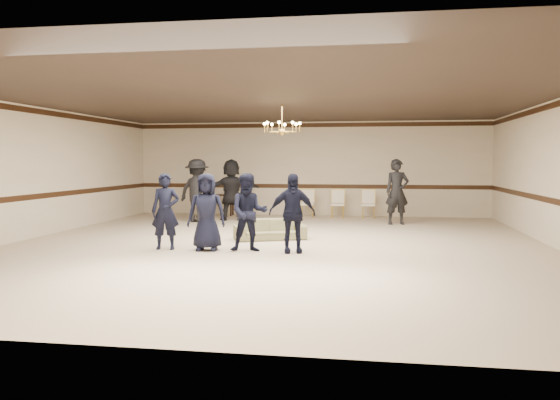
{
  "coord_description": "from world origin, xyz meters",
  "views": [
    {
      "loc": [
        2.1,
        -12.24,
        1.88
      ],
      "look_at": [
        0.2,
        -0.5,
        1.04
      ],
      "focal_mm": 36.22,
      "sensor_mm": 36.0,
      "label": 1
    }
  ],
  "objects_px": {
    "boy_b": "(207,212)",
    "adult_right": "(397,192)",
    "banquet_chair_mid": "(338,204)",
    "adult_left": "(197,191)",
    "banquet_chair_left": "(307,204)",
    "boy_c": "(249,213)",
    "settee": "(270,229)",
    "boy_d": "(292,213)",
    "console_table": "(221,205)",
    "chandelier": "(282,118)",
    "adult_mid": "(231,190)",
    "boy_a": "(165,211)",
    "banquet_chair_right": "(368,204)"
  },
  "relations": [
    {
      "from": "adult_mid",
      "to": "console_table",
      "type": "xyz_separation_m",
      "value": [
        -0.73,
        1.44,
        -0.6
      ]
    },
    {
      "from": "boy_d",
      "to": "settee",
      "type": "height_order",
      "value": "boy_d"
    },
    {
      "from": "boy_b",
      "to": "banquet_chair_mid",
      "type": "distance_m",
      "value": 7.55
    },
    {
      "from": "boy_d",
      "to": "console_table",
      "type": "xyz_separation_m",
      "value": [
        -3.5,
        7.38,
        -0.45
      ]
    },
    {
      "from": "settee",
      "to": "adult_mid",
      "type": "relative_size",
      "value": 0.87
    },
    {
      "from": "settee",
      "to": "adult_left",
      "type": "distance_m",
      "value": 4.54
    },
    {
      "from": "boy_a",
      "to": "adult_left",
      "type": "distance_m",
      "value": 5.33
    },
    {
      "from": "adult_right",
      "to": "banquet_chair_mid",
      "type": "bearing_deg",
      "value": 123.04
    },
    {
      "from": "boy_a",
      "to": "boy_c",
      "type": "bearing_deg",
      "value": -8.58
    },
    {
      "from": "console_table",
      "to": "adult_left",
      "type": "bearing_deg",
      "value": -89.3
    },
    {
      "from": "banquet_chair_right",
      "to": "console_table",
      "type": "xyz_separation_m",
      "value": [
        -5.0,
        0.2,
        -0.09
      ]
    },
    {
      "from": "boy_d",
      "to": "console_table",
      "type": "height_order",
      "value": "boy_d"
    },
    {
      "from": "boy_c",
      "to": "banquet_chair_left",
      "type": "xyz_separation_m",
      "value": [
        0.4,
        7.18,
        -0.35
      ]
    },
    {
      "from": "chandelier",
      "to": "settee",
      "type": "distance_m",
      "value": 2.65
    },
    {
      "from": "console_table",
      "to": "adult_right",
      "type": "bearing_deg",
      "value": -12.34
    },
    {
      "from": "boy_a",
      "to": "console_table",
      "type": "height_order",
      "value": "boy_a"
    },
    {
      "from": "boy_d",
      "to": "adult_left",
      "type": "bearing_deg",
      "value": 112.3
    },
    {
      "from": "boy_a",
      "to": "chandelier",
      "type": "bearing_deg",
      "value": 32.85
    },
    {
      "from": "console_table",
      "to": "chandelier",
      "type": "bearing_deg",
      "value": -56.15
    },
    {
      "from": "adult_mid",
      "to": "console_table",
      "type": "height_order",
      "value": "adult_mid"
    },
    {
      "from": "boy_c",
      "to": "banquet_chair_right",
      "type": "distance_m",
      "value": 7.58
    },
    {
      "from": "banquet_chair_left",
      "to": "console_table",
      "type": "bearing_deg",
      "value": 172.96
    },
    {
      "from": "boy_d",
      "to": "console_table",
      "type": "bearing_deg",
      "value": 102.71
    },
    {
      "from": "boy_b",
      "to": "adult_right",
      "type": "xyz_separation_m",
      "value": [
        4.14,
        5.54,
        0.15
      ]
    },
    {
      "from": "boy_a",
      "to": "banquet_chair_right",
      "type": "xyz_separation_m",
      "value": [
        4.2,
        7.18,
        -0.35
      ]
    },
    {
      "from": "adult_right",
      "to": "banquet_chair_left",
      "type": "height_order",
      "value": "adult_right"
    },
    {
      "from": "chandelier",
      "to": "boy_a",
      "type": "xyz_separation_m",
      "value": [
        -2.19,
        -1.93,
        -2.07
      ]
    },
    {
      "from": "chandelier",
      "to": "settee",
      "type": "bearing_deg",
      "value": -155.79
    },
    {
      "from": "boy_a",
      "to": "banquet_chair_left",
      "type": "distance_m",
      "value": 7.52
    },
    {
      "from": "adult_left",
      "to": "banquet_chair_left",
      "type": "bearing_deg",
      "value": -129.71
    },
    {
      "from": "chandelier",
      "to": "boy_b",
      "type": "distance_m",
      "value": 3.11
    },
    {
      "from": "boy_b",
      "to": "settee",
      "type": "relative_size",
      "value": 0.97
    },
    {
      "from": "adult_right",
      "to": "banquet_chair_right",
      "type": "xyz_separation_m",
      "value": [
        -0.83,
        1.64,
        -0.51
      ]
    },
    {
      "from": "boy_a",
      "to": "boy_d",
      "type": "distance_m",
      "value": 2.7
    },
    {
      "from": "adult_left",
      "to": "banquet_chair_mid",
      "type": "height_order",
      "value": "adult_left"
    },
    {
      "from": "boy_d",
      "to": "adult_mid",
      "type": "xyz_separation_m",
      "value": [
        -2.76,
        5.94,
        0.15
      ]
    },
    {
      "from": "adult_right",
      "to": "banquet_chair_right",
      "type": "height_order",
      "value": "adult_right"
    },
    {
      "from": "boy_b",
      "to": "banquet_chair_right",
      "type": "xyz_separation_m",
      "value": [
        3.3,
        7.18,
        -0.35
      ]
    },
    {
      "from": "boy_c",
      "to": "banquet_chair_right",
      "type": "relative_size",
      "value": 1.77
    },
    {
      "from": "banquet_chair_mid",
      "to": "console_table",
      "type": "bearing_deg",
      "value": 175.2
    },
    {
      "from": "boy_b",
      "to": "banquet_chair_right",
      "type": "distance_m",
      "value": 7.91
    },
    {
      "from": "boy_b",
      "to": "banquet_chair_right",
      "type": "height_order",
      "value": "boy_b"
    },
    {
      "from": "boy_b",
      "to": "banquet_chair_right",
      "type": "bearing_deg",
      "value": 59.39
    },
    {
      "from": "settee",
      "to": "banquet_chair_left",
      "type": "xyz_separation_m",
      "value": [
        0.29,
        5.37,
        0.21
      ]
    },
    {
      "from": "settee",
      "to": "banquet_chair_mid",
      "type": "relative_size",
      "value": 1.83
    },
    {
      "from": "boy_c",
      "to": "chandelier",
      "type": "bearing_deg",
      "value": 67.77
    },
    {
      "from": "chandelier",
      "to": "adult_mid",
      "type": "distance_m",
      "value": 4.98
    },
    {
      "from": "banquet_chair_mid",
      "to": "boy_b",
      "type": "bearing_deg",
      "value": -109.7
    },
    {
      "from": "banquet_chair_mid",
      "to": "console_table",
      "type": "xyz_separation_m",
      "value": [
        -4.0,
        0.2,
        -0.09
      ]
    },
    {
      "from": "adult_right",
      "to": "boy_d",
      "type": "bearing_deg",
      "value": -128.04
    }
  ]
}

